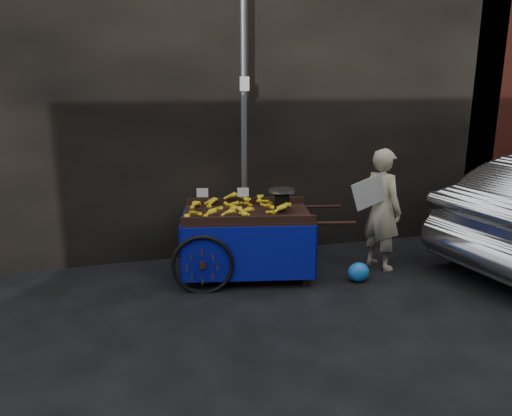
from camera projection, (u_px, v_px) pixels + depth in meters
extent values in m
plane|color=black|center=(246.00, 300.00, 5.73)|extent=(80.00, 80.00, 0.00)
cube|color=black|center=(136.00, 76.00, 7.28)|extent=(11.00, 2.00, 5.00)
cube|color=#591E14|center=(509.00, 76.00, 8.90)|extent=(3.00, 2.00, 5.00)
cylinder|color=slate|center=(244.00, 115.00, 6.51)|extent=(0.08, 0.08, 4.00)
cube|color=white|center=(245.00, 84.00, 6.37)|extent=(0.12, 0.02, 0.18)
cube|color=black|center=(247.00, 215.00, 6.28)|extent=(1.75, 1.29, 0.06)
cube|color=black|center=(245.00, 201.00, 6.71)|extent=(1.56, 0.35, 0.10)
cube|color=black|center=(249.00, 220.00, 5.81)|extent=(1.56, 0.35, 0.10)
cube|color=black|center=(306.00, 255.00, 6.04)|extent=(0.06, 0.06, 0.79)
cube|color=black|center=(296.00, 235.00, 6.81)|extent=(0.06, 0.06, 0.79)
cylinder|color=black|center=(335.00, 223.00, 5.96)|extent=(0.49, 0.14, 0.04)
cylinder|color=black|center=(323.00, 206.00, 6.73)|extent=(0.49, 0.14, 0.04)
torus|color=black|center=(203.00, 265.00, 5.84)|extent=(0.74, 0.20, 0.74)
torus|color=black|center=(206.00, 237.00, 6.88)|extent=(0.74, 0.20, 0.74)
cylinder|color=black|center=(204.00, 250.00, 6.36)|extent=(0.27, 1.10, 0.05)
cube|color=#070A83|center=(249.00, 254.00, 5.88)|extent=(1.60, 0.34, 0.67)
cube|color=#070A83|center=(245.00, 229.00, 6.85)|extent=(1.60, 0.34, 0.67)
cube|color=#070A83|center=(184.00, 242.00, 6.32)|extent=(0.22, 1.01, 0.67)
cube|color=#070A83|center=(309.00, 240.00, 6.41)|extent=(0.22, 1.01, 0.67)
cube|color=black|center=(282.00, 201.00, 6.31)|extent=(0.20, 0.17, 0.16)
cylinder|color=silver|center=(282.00, 190.00, 6.28)|extent=(0.40, 0.40, 0.03)
cube|color=white|center=(202.00, 193.00, 6.06)|extent=(0.14, 0.04, 0.11)
cube|color=white|center=(243.00, 192.00, 6.09)|extent=(0.14, 0.04, 0.11)
imported|color=tan|center=(382.00, 209.00, 6.53)|extent=(0.57, 0.69, 1.61)
cube|color=beige|center=(371.00, 191.00, 6.31)|extent=(0.59, 0.05, 0.50)
ellipsoid|color=blue|center=(359.00, 272.00, 6.23)|extent=(0.27, 0.22, 0.25)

